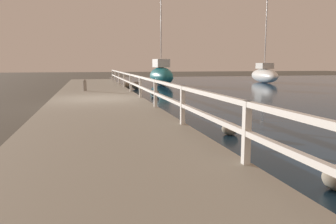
{
  "coord_description": "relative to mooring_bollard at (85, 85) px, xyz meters",
  "views": [
    {
      "loc": [
        -0.37,
        -13.88,
        1.76
      ],
      "look_at": [
        2.07,
        -3.88,
        0.25
      ],
      "focal_mm": 35.0,
      "sensor_mm": 36.0,
      "label": 1
    }
  ],
  "objects": [
    {
      "name": "ground_plane",
      "position": [
        0.55,
        -4.18,
        -0.64
      ],
      "size": [
        120.0,
        120.0,
        0.0
      ],
      "primitive_type": "plane",
      "color": "#4C473D"
    },
    {
      "name": "dock_walkway",
      "position": [
        0.55,
        -4.18,
        -0.47
      ],
      "size": [
        3.8,
        36.0,
        0.33
      ],
      "color": "gray",
      "rests_on": "ground"
    },
    {
      "name": "railing",
      "position": [
        2.34,
        -4.18,
        0.32
      ],
      "size": [
        0.1,
        32.5,
        0.91
      ],
      "color": "white",
      "rests_on": "dock_walkway"
    },
    {
      "name": "boulder_near_dock",
      "position": [
        3.58,
        -10.65,
        -0.48
      ],
      "size": [
        0.42,
        0.38,
        0.32
      ],
      "color": "gray",
      "rests_on": "ground"
    },
    {
      "name": "boulder_downstream",
      "position": [
        3.73,
        -0.46,
        -0.47
      ],
      "size": [
        0.46,
        0.41,
        0.35
      ],
      "color": "#666056",
      "rests_on": "ground"
    },
    {
      "name": "boulder_upstream",
      "position": [
        2.94,
        5.35,
        -0.4
      ],
      "size": [
        0.65,
        0.59,
        0.49
      ],
      "color": "slate",
      "rests_on": "ground"
    },
    {
      "name": "boulder_mid_strip",
      "position": [
        3.47,
        4.73,
        -0.38
      ],
      "size": [
        0.71,
        0.64,
        0.53
      ],
      "color": "#666056",
      "rests_on": "ground"
    },
    {
      "name": "mooring_bollard",
      "position": [
        0.0,
        0.0,
        0.0
      ],
      "size": [
        0.19,
        0.19,
        0.61
      ],
      "color": "gray",
      "rests_on": "dock_walkway"
    },
    {
      "name": "sailboat_teal",
      "position": [
        6.1,
        8.62,
        0.23
      ],
      "size": [
        1.92,
        4.35,
        6.99
      ],
      "rotation": [
        0.0,
        0.0,
        0.1
      ],
      "color": "#1E707A",
      "rests_on": "water_surface"
    },
    {
      "name": "sailboat_white",
      "position": [
        16.41,
        10.03,
        0.12
      ],
      "size": [
        2.63,
        6.17,
        7.89
      ],
      "rotation": [
        0.0,
        0.0,
        -0.19
      ],
      "color": "white",
      "rests_on": "water_surface"
    }
  ]
}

